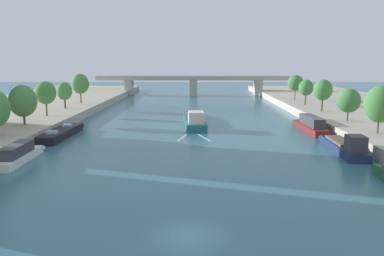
{
  "coord_description": "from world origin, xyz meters",
  "views": [
    {
      "loc": [
        0.44,
        -26.0,
        12.83
      ],
      "look_at": [
        0.0,
        35.76,
        1.72
      ],
      "focal_mm": 35.44,
      "sensor_mm": 36.0,
      "label": 1
    }
  ],
  "objects_px": {
    "moored_boat_right_downstream": "(345,146)",
    "moored_boat_left_near": "(62,133)",
    "tree_left_midway": "(64,91)",
    "tree_left_far": "(23,101)",
    "tree_right_second": "(349,101)",
    "barge_midriver": "(194,119)",
    "tree_right_end_of_row": "(380,104)",
    "tree_left_second": "(80,84)",
    "bridge_far": "(194,83)",
    "moored_boat_right_second": "(311,125)",
    "tree_right_by_lamp": "(296,83)",
    "tree_right_third": "(306,88)",
    "tree_right_far": "(323,90)",
    "moored_boat_left_downstream": "(19,154)",
    "tree_left_distant": "(45,93)"
  },
  "relations": [
    {
      "from": "tree_right_far",
      "to": "tree_right_by_lamp",
      "type": "relative_size",
      "value": 1.0
    },
    {
      "from": "tree_right_end_of_row",
      "to": "bridge_far",
      "type": "height_order",
      "value": "tree_right_end_of_row"
    },
    {
      "from": "tree_right_far",
      "to": "tree_right_third",
      "type": "bearing_deg",
      "value": 90.01
    },
    {
      "from": "tree_right_far",
      "to": "bridge_far",
      "type": "height_order",
      "value": "tree_right_far"
    },
    {
      "from": "tree_right_second",
      "to": "tree_right_end_of_row",
      "type": "bearing_deg",
      "value": -90.21
    },
    {
      "from": "moored_boat_right_second",
      "to": "tree_right_end_of_row",
      "type": "distance_m",
      "value": 14.04
    },
    {
      "from": "tree_left_second",
      "to": "tree_right_third",
      "type": "distance_m",
      "value": 57.37
    },
    {
      "from": "moored_boat_right_downstream",
      "to": "tree_right_end_of_row",
      "type": "height_order",
      "value": "tree_right_end_of_row"
    },
    {
      "from": "tree_left_midway",
      "to": "tree_right_far",
      "type": "relative_size",
      "value": 0.87
    },
    {
      "from": "tree_left_far",
      "to": "tree_right_end_of_row",
      "type": "height_order",
      "value": "tree_right_end_of_row"
    },
    {
      "from": "tree_right_second",
      "to": "tree_right_far",
      "type": "distance_m",
      "value": 13.24
    },
    {
      "from": "tree_left_second",
      "to": "tree_right_end_of_row",
      "type": "height_order",
      "value": "tree_left_second"
    },
    {
      "from": "tree_left_far",
      "to": "bridge_far",
      "type": "height_order",
      "value": "tree_left_far"
    },
    {
      "from": "moored_boat_right_downstream",
      "to": "tree_left_midway",
      "type": "height_order",
      "value": "tree_left_midway"
    },
    {
      "from": "tree_left_far",
      "to": "tree_right_third",
      "type": "xyz_separation_m",
      "value": [
        57.23,
        29.71,
        0.18
      ]
    },
    {
      "from": "tree_left_second",
      "to": "tree_right_third",
      "type": "bearing_deg",
      "value": -3.51
    },
    {
      "from": "tree_right_end_of_row",
      "to": "barge_midriver",
      "type": "bearing_deg",
      "value": 146.53
    },
    {
      "from": "moored_boat_left_downstream",
      "to": "tree_left_second",
      "type": "distance_m",
      "value": 51.96
    },
    {
      "from": "tree_left_far",
      "to": "tree_right_far",
      "type": "bearing_deg",
      "value": 16.77
    },
    {
      "from": "moored_boat_right_second",
      "to": "tree_right_end_of_row",
      "type": "xyz_separation_m",
      "value": [
        6.8,
        -11.18,
        5.09
      ]
    },
    {
      "from": "tree_left_far",
      "to": "tree_right_end_of_row",
      "type": "relative_size",
      "value": 0.94
    },
    {
      "from": "tree_right_second",
      "to": "moored_boat_right_second",
      "type": "bearing_deg",
      "value": -175.13
    },
    {
      "from": "moored_boat_right_downstream",
      "to": "moored_boat_left_near",
      "type": "bearing_deg",
      "value": 166.03
    },
    {
      "from": "tree_right_second",
      "to": "tree_left_second",
      "type": "bearing_deg",
      "value": 153.13
    },
    {
      "from": "moored_boat_right_second",
      "to": "tree_right_third",
      "type": "relative_size",
      "value": 2.21
    },
    {
      "from": "tree_left_midway",
      "to": "tree_right_by_lamp",
      "type": "height_order",
      "value": "tree_right_by_lamp"
    },
    {
      "from": "barge_midriver",
      "to": "moored_boat_right_downstream",
      "type": "relative_size",
      "value": 1.46
    },
    {
      "from": "tree_left_midway",
      "to": "tree_right_by_lamp",
      "type": "bearing_deg",
      "value": 18.42
    },
    {
      "from": "barge_midriver",
      "to": "moored_boat_right_second",
      "type": "relative_size",
      "value": 1.49
    },
    {
      "from": "bridge_far",
      "to": "barge_midriver",
      "type": "bearing_deg",
      "value": -89.67
    },
    {
      "from": "bridge_far",
      "to": "tree_right_second",
      "type": "bearing_deg",
      "value": -68.51
    },
    {
      "from": "tree_left_far",
      "to": "tree_left_second",
      "type": "distance_m",
      "value": 33.23
    },
    {
      "from": "barge_midriver",
      "to": "tree_left_distant",
      "type": "relative_size",
      "value": 2.98
    },
    {
      "from": "tree_left_far",
      "to": "tree_right_second",
      "type": "bearing_deg",
      "value": 4.02
    },
    {
      "from": "moored_boat_right_downstream",
      "to": "tree_left_second",
      "type": "xyz_separation_m",
      "value": [
        -50.61,
        46.05,
        5.84
      ]
    },
    {
      "from": "moored_boat_left_downstream",
      "to": "moored_boat_right_downstream",
      "type": "bearing_deg",
      "value": 6.67
    },
    {
      "from": "moored_boat_left_near",
      "to": "tree_right_third",
      "type": "bearing_deg",
      "value": 32.31
    },
    {
      "from": "moored_boat_left_near",
      "to": "tree_left_far",
      "type": "height_order",
      "value": "tree_left_far"
    },
    {
      "from": "moored_boat_left_downstream",
      "to": "tree_right_second",
      "type": "distance_m",
      "value": 55.2
    },
    {
      "from": "tree_left_far",
      "to": "tree_left_midway",
      "type": "height_order",
      "value": "tree_left_far"
    },
    {
      "from": "moored_boat_right_downstream",
      "to": "tree_left_midway",
      "type": "relative_size",
      "value": 2.32
    },
    {
      "from": "moored_boat_right_second",
      "to": "bridge_far",
      "type": "height_order",
      "value": "bridge_far"
    },
    {
      "from": "moored_boat_left_near",
      "to": "tree_right_by_lamp",
      "type": "distance_m",
      "value": 67.0
    },
    {
      "from": "barge_midriver",
      "to": "moored_boat_right_downstream",
      "type": "bearing_deg",
      "value": -48.27
    },
    {
      "from": "barge_midriver",
      "to": "bridge_far",
      "type": "xyz_separation_m",
      "value": [
        -0.37,
        65.44,
        3.58
      ]
    },
    {
      "from": "barge_midriver",
      "to": "tree_left_second",
      "type": "distance_m",
      "value": 37.52
    },
    {
      "from": "tree_right_by_lamp",
      "to": "tree_right_third",
      "type": "bearing_deg",
      "value": -92.24
    },
    {
      "from": "tree_left_distant",
      "to": "bridge_far",
      "type": "bearing_deg",
      "value": 65.98
    },
    {
      "from": "tree_right_far",
      "to": "tree_right_third",
      "type": "relative_size",
      "value": 1.11
    },
    {
      "from": "barge_midriver",
      "to": "tree_right_end_of_row",
      "type": "relative_size",
      "value": 2.82
    }
  ]
}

